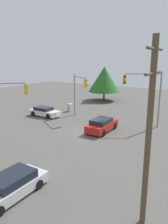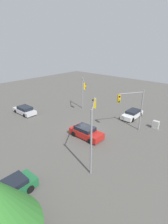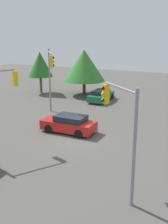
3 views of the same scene
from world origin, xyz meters
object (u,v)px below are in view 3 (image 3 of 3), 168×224
(traffic_signal_cross, at_px, (121,121))
(traffic_signal_aux, at_px, (50,71))
(sedan_green, at_px, (101,96))
(sedan_red, at_px, (69,124))

(traffic_signal_cross, height_order, traffic_signal_aux, traffic_signal_aux)
(traffic_signal_cross, bearing_deg, traffic_signal_aux, -2.73)
(sedan_green, xyz_separation_m, sedan_red, (-1.70, 11.41, 0.06))
(traffic_signal_aux, bearing_deg, traffic_signal_cross, 10.45)
(sedan_green, distance_m, sedan_red, 11.53)
(sedan_red, bearing_deg, sedan_green, 8.49)
(sedan_red, xyz_separation_m, traffic_signal_cross, (-6.77, 7.04, 3.27))
(traffic_signal_aux, bearing_deg, sedan_green, 129.48)
(traffic_signal_cross, bearing_deg, sedan_green, -23.30)
(sedan_red, height_order, traffic_signal_aux, traffic_signal_aux)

